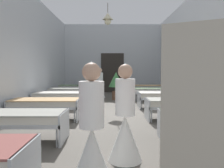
{
  "coord_description": "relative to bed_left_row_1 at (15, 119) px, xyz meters",
  "views": [
    {
      "loc": [
        -0.02,
        -7.15,
        1.38
      ],
      "look_at": [
        0.0,
        1.4,
        0.84
      ],
      "focal_mm": 36.05,
      "sensor_mm": 36.0,
      "label": 1
    }
  ],
  "objects": [
    {
      "name": "bed_right_row_2",
      "position": [
        3.76,
        1.9,
        0.0
      ],
      "size": [
        1.9,
        0.84,
        0.57
      ],
      "color": "#B7BCC1",
      "rests_on": "ground"
    },
    {
      "name": "bed_left_row_5",
      "position": [
        0.0,
        7.6,
        0.0
      ],
      "size": [
        1.9,
        0.84,
        0.57
      ],
      "color": "#B7BCC1",
      "rests_on": "ground"
    },
    {
      "name": "nurse_near_aisle",
      "position": [
        1.27,
        6.78,
        0.09
      ],
      "size": [
        0.52,
        0.52,
        1.49
      ],
      "rotation": [
        0.0,
        0.0,
        2.32
      ],
      "color": "white",
      "rests_on": "ground"
    },
    {
      "name": "bed_left_row_2",
      "position": [
        0.0,
        1.9,
        0.0
      ],
      "size": [
        1.9,
        0.84,
        0.57
      ],
      "color": "#B7BCC1",
      "rests_on": "ground"
    },
    {
      "name": "bed_right_row_1",
      "position": [
        3.76,
        0.0,
        0.0
      ],
      "size": [
        1.9,
        0.84,
        0.57
      ],
      "color": "#B7BCC1",
      "rests_on": "ground"
    },
    {
      "name": "nurse_mid_aisle",
      "position": [
        2.06,
        -0.94,
        0.09
      ],
      "size": [
        0.52,
        0.52,
        1.49
      ],
      "rotation": [
        0.0,
        0.0,
        4.44
      ],
      "color": "white",
      "rests_on": "ground"
    },
    {
      "name": "bed_left_row_3",
      "position": [
        0.0,
        3.8,
        0.0
      ],
      "size": [
        1.9,
        0.84,
        0.57
      ],
      "color": "#B7BCC1",
      "rests_on": "ground"
    },
    {
      "name": "bed_left_row_1",
      "position": [
        0.0,
        0.0,
        0.0
      ],
      "size": [
        1.9,
        0.84,
        0.57
      ],
      "color": "#B7BCC1",
      "rests_on": "ground"
    },
    {
      "name": "bed_right_row_5",
      "position": [
        3.76,
        7.6,
        0.0
      ],
      "size": [
        1.9,
        0.84,
        0.57
      ],
      "color": "#B7BCC1",
      "rests_on": "ground"
    },
    {
      "name": "potted_plant",
      "position": [
        2.04,
        6.04,
        0.39
      ],
      "size": [
        0.68,
        0.68,
        1.28
      ],
      "color": "brown",
      "rests_on": "ground"
    },
    {
      "name": "bed_left_row_4",
      "position": [
        0.0,
        5.7,
        0.0
      ],
      "size": [
        1.9,
        0.84,
        0.57
      ],
      "color": "#B7BCC1",
      "rests_on": "ground"
    },
    {
      "name": "nurse_far_aisle",
      "position": [
        1.62,
        -1.66,
        0.09
      ],
      "size": [
        0.52,
        0.52,
        1.49
      ],
      "rotation": [
        0.0,
        0.0,
        3.08
      ],
      "color": "white",
      "rests_on": "ground"
    },
    {
      "name": "bed_right_row_3",
      "position": [
        3.76,
        3.8,
        0.0
      ],
      "size": [
        1.9,
        0.84,
        0.57
      ],
      "color": "#B7BCC1",
      "rests_on": "ground"
    },
    {
      "name": "bed_right_row_4",
      "position": [
        3.76,
        5.7,
        0.0
      ],
      "size": [
        1.9,
        0.84,
        0.57
      ],
      "color": "#B7BCC1",
      "rests_on": "ground"
    },
    {
      "name": "patient_seated_primary",
      "position": [
        3.41,
        -0.06,
        0.43
      ],
      "size": [
        0.44,
        0.44,
        0.8
      ],
      "color": "gray",
      "rests_on": "bed_right_row_1"
    },
    {
      "name": "room_shell",
      "position": [
        1.88,
        4.17,
        1.65
      ],
      "size": [
        6.26,
        13.71,
        4.16
      ],
      "color": "silver",
      "rests_on": "ground"
    },
    {
      "name": "ground_plane",
      "position": [
        1.88,
        2.85,
        -0.49
      ],
      "size": [
        6.46,
        14.11,
        0.1
      ],
      "primitive_type": "cube",
      "color": "#59544C"
    }
  ]
}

